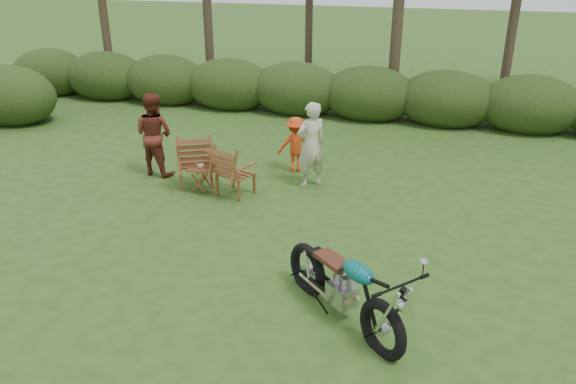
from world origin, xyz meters
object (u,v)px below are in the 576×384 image
(lawn_chair_left, at_px, (197,185))
(adult_b, at_px, (158,173))
(adult_a, at_px, (310,185))
(child, at_px, (295,171))
(motorcycle, at_px, (341,317))
(cup, at_px, (200,165))
(lawn_chair_right, at_px, (236,194))
(side_table, at_px, (201,180))

(lawn_chair_left, bearing_deg, adult_b, -45.67)
(adult_a, height_order, adult_b, adult_b)
(child, bearing_deg, motorcycle, 88.80)
(child, bearing_deg, cup, 23.40)
(lawn_chair_left, distance_m, adult_b, 1.08)
(motorcycle, height_order, adult_a, adult_a)
(lawn_chair_left, height_order, cup, cup)
(lawn_chair_right, distance_m, adult_a, 1.46)
(side_table, xyz_separation_m, cup, (-0.01, 0.02, 0.28))
(lawn_chair_right, relative_size, adult_a, 0.59)
(lawn_chair_left, bearing_deg, lawn_chair_right, 140.70)
(side_table, distance_m, adult_a, 2.09)
(motorcycle, bearing_deg, child, 153.61)
(side_table, height_order, cup, cup)
(side_table, bearing_deg, lawn_chair_left, 131.90)
(adult_b, relative_size, child, 1.46)
(cup, relative_size, adult_b, 0.08)
(cup, bearing_deg, side_table, -64.09)
(child, bearing_deg, side_table, 24.07)
(cup, distance_m, adult_a, 2.14)
(cup, height_order, adult_b, adult_b)
(adult_b, bearing_deg, motorcycle, 149.48)
(motorcycle, height_order, cup, motorcycle)
(adult_b, bearing_deg, adult_a, -166.50)
(motorcycle, xyz_separation_m, lawn_chair_right, (-2.63, 3.21, 0.00))
(lawn_chair_left, bearing_deg, motorcycle, 108.95)
(cup, bearing_deg, lawn_chair_left, 133.15)
(adult_a, distance_m, child, 0.83)
(lawn_chair_left, distance_m, cup, 0.61)
(adult_b, bearing_deg, child, -152.03)
(cup, relative_size, child, 0.11)
(side_table, xyz_separation_m, adult_a, (1.89, 0.86, -0.23))
(motorcycle, relative_size, lawn_chair_left, 1.97)
(motorcycle, height_order, child, motorcycle)
(motorcycle, bearing_deg, lawn_chair_left, 177.62)
(motorcycle, distance_m, lawn_chair_right, 4.15)
(motorcycle, relative_size, lawn_chair_right, 2.17)
(cup, relative_size, adult_a, 0.08)
(side_table, distance_m, child, 2.09)
(lawn_chair_left, relative_size, adult_a, 0.65)
(side_table, distance_m, cup, 0.29)
(adult_b, bearing_deg, lawn_chair_right, 173.29)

